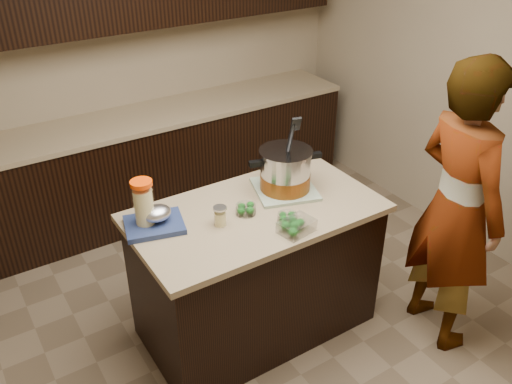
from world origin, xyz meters
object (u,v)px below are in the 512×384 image
Objects in this scene: island at (256,271)px; lemonade_pitcher at (144,207)px; person at (457,209)px; stock_pot at (285,172)px.

lemonade_pitcher is at bearing 164.17° from island.
person is at bearing -32.66° from island.
island is at bearing 66.76° from person.
island is at bearing -145.67° from stock_pot.
island is 0.86m from lemonade_pitcher.
stock_pot reaches higher than island.
lemonade_pitcher is (-0.61, 0.17, 0.58)m from island.
stock_pot is at bearing 18.95° from island.
stock_pot reaches higher than lemonade_pitcher.
stock_pot is at bearing 54.01° from person.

